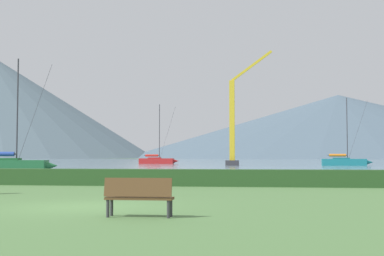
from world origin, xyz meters
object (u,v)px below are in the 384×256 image
(sailboat_slip_3, at_px, (11,164))
(sailboat_slip_4, at_px, (157,160))
(park_bench_under_tree, at_px, (139,195))
(dock_crane, at_px, (234,127))
(sailboat_slip_2, at_px, (344,161))

(sailboat_slip_3, distance_m, sailboat_slip_4, 50.70)
(sailboat_slip_3, relative_size, park_bench_under_tree, 6.61)
(park_bench_under_tree, bearing_deg, sailboat_slip_3, 120.23)
(sailboat_slip_4, relative_size, dock_crane, 0.63)
(park_bench_under_tree, bearing_deg, sailboat_slip_2, 77.05)
(sailboat_slip_2, distance_m, sailboat_slip_3, 50.86)
(sailboat_slip_3, bearing_deg, sailboat_slip_4, 74.46)
(sailboat_slip_2, relative_size, sailboat_slip_3, 0.96)
(sailboat_slip_2, relative_size, dock_crane, 0.59)
(dock_crane, bearing_deg, sailboat_slip_2, 5.53)
(sailboat_slip_2, xyz_separation_m, sailboat_slip_4, (-32.44, 14.92, -0.00))
(sailboat_slip_3, distance_m, dock_crane, 39.50)
(sailboat_slip_2, bearing_deg, sailboat_slip_3, -132.50)
(dock_crane, bearing_deg, sailboat_slip_3, -119.69)
(sailboat_slip_2, height_order, sailboat_slip_4, sailboat_slip_4)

